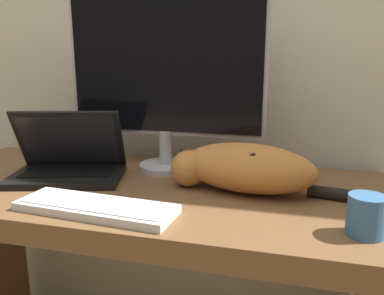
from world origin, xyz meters
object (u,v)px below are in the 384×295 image
object	(u,v)px
laptop	(68,164)
cat	(242,167)
monitor	(165,73)
external_keyboard	(96,207)
coffee_mug	(366,216)

from	to	relation	value
laptop	cat	size ratio (longest dim) A/B	0.71
laptop	cat	world-z (taller)	laptop
monitor	cat	world-z (taller)	monitor
laptop	external_keyboard	world-z (taller)	laptop
monitor	external_keyboard	size ratio (longest dim) A/B	1.60
laptop	coffee_mug	distance (m)	0.84
external_keyboard	cat	world-z (taller)	cat
laptop	cat	bearing A→B (deg)	-13.97
external_keyboard	monitor	bearing A→B (deg)	87.32
monitor	cat	bearing A→B (deg)	-28.66
external_keyboard	cat	size ratio (longest dim) A/B	0.76
monitor	laptop	xyz separation A→B (m)	(-0.26, -0.17, -0.27)
monitor	cat	distance (m)	0.40
external_keyboard	coffee_mug	world-z (taller)	coffee_mug
cat	coffee_mug	xyz separation A→B (m)	(0.28, -0.21, -0.03)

